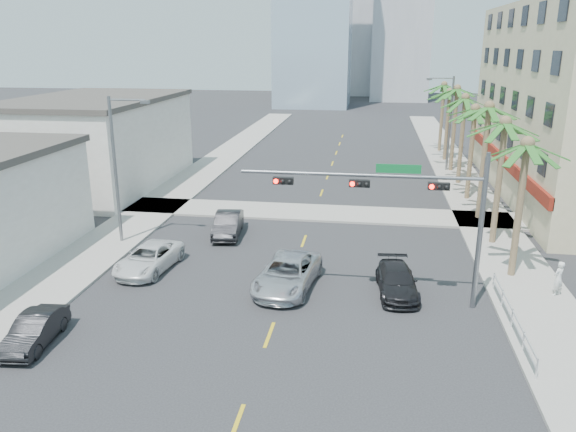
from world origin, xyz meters
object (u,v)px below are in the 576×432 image
object	(u,v)px
traffic_signal_mast	(410,202)
car_lane_center	(287,274)
car_parked_mid	(35,330)
car_lane_left	(228,224)
car_parked_far	(149,258)
pedestrian	(558,278)
car_lane_right	(397,281)

from	to	relation	value
traffic_signal_mast	car_lane_center	world-z (taller)	traffic_signal_mast
car_parked_mid	car_lane_center	distance (m)	11.79
car_lane_left	car_parked_far	bearing A→B (deg)	-120.50
car_lane_left	pedestrian	size ratio (longest dim) A/B	2.59
car_lane_left	traffic_signal_mast	bearing A→B (deg)	-44.84
traffic_signal_mast	car_lane_center	size ratio (longest dim) A/B	1.98
traffic_signal_mast	car_lane_right	world-z (taller)	traffic_signal_mast
car_lane_left	car_lane_center	distance (m)	9.07
pedestrian	car_parked_mid	bearing A→B (deg)	-21.02
car_lane_center	car_lane_right	bearing A→B (deg)	9.12
car_lane_center	pedestrian	bearing A→B (deg)	10.99
car_lane_center	pedestrian	size ratio (longest dim) A/B	3.22
car_parked_far	car_lane_center	distance (m)	7.93
car_parked_mid	pedestrian	bearing A→B (deg)	14.22
car_parked_far	pedestrian	bearing A→B (deg)	5.29
car_parked_mid	car_lane_center	world-z (taller)	car_lane_center
car_parked_far	pedestrian	distance (m)	21.01
car_lane_right	traffic_signal_mast	bearing A→B (deg)	-80.47
car_lane_left	pedestrian	world-z (taller)	pedestrian
car_parked_far	car_lane_center	size ratio (longest dim) A/B	0.88
car_parked_mid	car_lane_left	distance (m)	15.26
car_parked_far	car_lane_center	world-z (taller)	car_lane_center
car_parked_mid	pedestrian	distance (m)	23.95
traffic_signal_mast	pedestrian	bearing A→B (deg)	13.25
car_parked_far	car_lane_right	bearing A→B (deg)	1.89
traffic_signal_mast	car_lane_left	bearing A→B (deg)	141.88
car_lane_left	car_lane_right	xyz separation A→B (m)	(10.50, -7.37, -0.09)
car_parked_far	traffic_signal_mast	bearing A→B (deg)	-2.54
car_parked_far	car_lane_left	size ratio (longest dim) A/B	1.10
traffic_signal_mast	car_lane_right	xyz separation A→B (m)	(-0.28, 1.09, -4.41)
car_lane_left	car_lane_right	bearing A→B (deg)	-41.81
car_lane_center	car_lane_right	size ratio (longest dim) A/B	1.24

